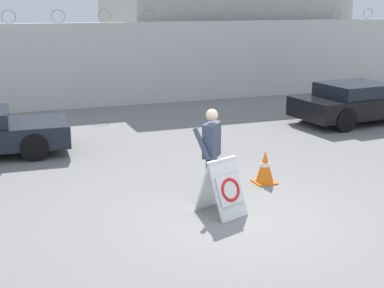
{
  "coord_description": "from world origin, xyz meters",
  "views": [
    {
      "loc": [
        -3.87,
        -7.93,
        3.67
      ],
      "look_at": [
        -0.27,
        1.68,
        0.93
      ],
      "focal_mm": 50.0,
      "sensor_mm": 36.0,
      "label": 1
    }
  ],
  "objects": [
    {
      "name": "traffic_cone_near",
      "position": [
        1.28,
        1.49,
        0.34
      ],
      "size": [
        0.44,
        0.44,
        0.69
      ],
      "color": "orange",
      "rests_on": "ground_plane"
    },
    {
      "name": "perimeter_wall",
      "position": [
        0.0,
        11.15,
        1.5
      ],
      "size": [
        36.0,
        0.3,
        3.43
      ],
      "color": "silver",
      "rests_on": "ground_plane"
    },
    {
      "name": "ground_plane",
      "position": [
        0.0,
        0.0,
        0.0
      ],
      "size": [
        90.0,
        90.0,
        0.0
      ],
      "primitive_type": "plane",
      "color": "gray"
    },
    {
      "name": "barricade_sign",
      "position": [
        -0.23,
        0.23,
        0.5
      ],
      "size": [
        0.84,
        0.94,
        1.02
      ],
      "rotation": [
        0.0,
        0.0,
        0.34
      ],
      "color": "white",
      "rests_on": "ground_plane"
    },
    {
      "name": "building_block",
      "position": [
        6.2,
        15.69,
        2.81
      ],
      "size": [
        9.63,
        7.46,
        5.61
      ],
      "color": "#B2ADA3",
      "rests_on": "ground_plane"
    },
    {
      "name": "parked_car_far_side",
      "position": [
        6.81,
        5.7,
        0.64
      ],
      "size": [
        4.37,
        2.24,
        1.24
      ],
      "rotation": [
        0.0,
        0.0,
        0.09
      ],
      "color": "black",
      "rests_on": "ground_plane"
    },
    {
      "name": "security_guard",
      "position": [
        -0.14,
        0.99,
        0.99
      ],
      "size": [
        0.64,
        0.52,
        1.77
      ],
      "rotation": [
        0.0,
        0.0,
        -2.32
      ],
      "color": "#232838",
      "rests_on": "ground_plane"
    }
  ]
}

